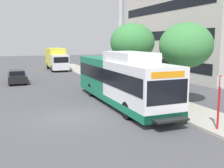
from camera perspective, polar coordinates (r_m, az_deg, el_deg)
The scene contains 9 objects.
ground_plane at distance 23.12m, azimuth -13.42°, elevation -1.82°, with size 120.00×120.00×0.00m, color #4C4C51.
sidewalk_curb at distance 23.29m, azimuth 4.63°, elevation -1.34°, with size 3.00×56.00×0.14m, color #A8A399.
transit_bus at distance 18.23m, azimuth 1.89°, elevation 0.94°, with size 2.58×12.25×3.65m.
bus_stop_sign_pole at distance 13.54m, azimuth 22.04°, elevation -2.87°, with size 0.10×0.36×2.60m.
street_tree_near_stop at distance 18.34m, azimuth 15.60°, elevation 7.96°, with size 3.52×3.52×5.40m.
street_tree_mid_block at distance 25.41m, azimuth 4.39°, elevation 8.93°, with size 4.19×4.19×5.86m.
parked_car_far_lane at distance 29.43m, azimuth -19.76°, elevation 1.53°, with size 1.80×4.50×1.33m.
box_truck_background at distance 40.90m, azimuth -11.87°, elevation 5.41°, with size 2.32×7.01×3.25m.
lattice_comm_tower at distance 49.04m, azimuth 1.98°, elevation 17.01°, with size 1.10×1.10×32.65m.
Camera 1 is at (-3.23, -14.48, 4.33)m, focal length 42.50 mm.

